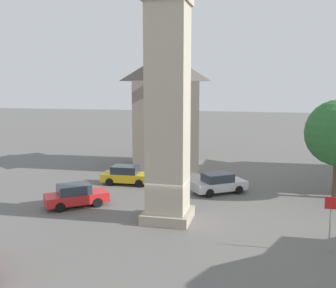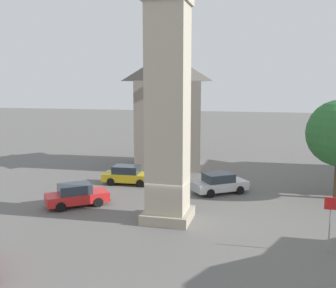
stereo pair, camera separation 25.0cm
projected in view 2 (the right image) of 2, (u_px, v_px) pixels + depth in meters
ground_plane at (168, 220)px, 23.57m from camera, size 200.00×200.00×0.00m
car_blue_kerb at (128, 175)px, 32.06m from camera, size 4.22×1.99×1.53m
car_silver_kerb at (220, 183)px, 29.33m from camera, size 4.34×3.76×1.53m
car_white_side at (77, 195)px, 26.19m from camera, size 4.27×3.90×1.53m
building_terrace_right at (167, 109)px, 38.54m from camera, size 7.92×8.16×11.24m
road_sign at (330, 216)px, 18.62m from camera, size 0.60×0.07×2.80m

